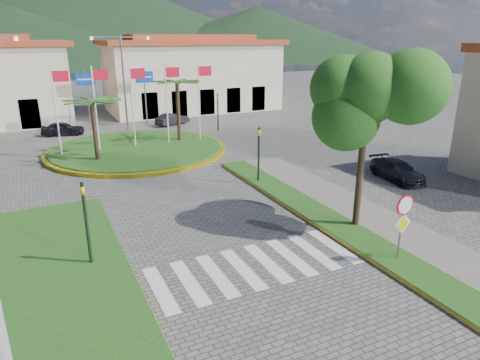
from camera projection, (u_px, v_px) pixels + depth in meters
name	position (u px, v px, depth m)	size (l,w,h in m)	color
ground	(319.00, 332.00, 11.92)	(160.00, 160.00, 0.00)	#595754
sidewalk_right	(419.00, 254.00, 16.07)	(4.00, 28.00, 0.15)	gray
verge_right	(395.00, 260.00, 15.57)	(1.60, 28.00, 0.18)	#224C15
median_left	(53.00, 280.00, 14.33)	(5.00, 14.00, 0.18)	#224C15
crosswalk	(253.00, 266.00, 15.33)	(8.00, 3.00, 0.01)	silver
roundabout_island	(137.00, 149.00, 30.64)	(12.70, 12.70, 6.00)	yellow
stop_sign	(403.00, 217.00, 15.04)	(0.80, 0.11, 2.65)	slate
deciduous_tree	(366.00, 108.00, 16.80)	(3.60, 3.60, 6.80)	black
traffic_light_left	(86.00, 217.00, 14.70)	(0.15, 0.18, 3.20)	black
traffic_light_right	(259.00, 150.00, 23.40)	(0.15, 0.18, 3.20)	black
traffic_light_far	(218.00, 109.00, 36.79)	(0.18, 0.15, 3.20)	black
direction_sign_west	(87.00, 90.00, 36.40)	(1.60, 0.14, 5.20)	slate
direction_sign_east	(145.00, 87.00, 38.46)	(1.60, 0.14, 5.20)	slate
street_lamp_centre	(124.00, 78.00, 36.50)	(4.80, 0.16, 8.00)	slate
building_right	(192.00, 74.00, 47.23)	(19.08, 9.54, 8.05)	beige
hill_far_mid	(87.00, 15.00, 149.89)	(180.00, 180.00, 30.00)	black
hill_far_east	(258.00, 33.00, 153.15)	(120.00, 120.00, 18.00)	black
hill_near_back	(7.00, 36.00, 116.21)	(110.00, 110.00, 16.00)	black
car_dark_a	(63.00, 128.00, 35.55)	(1.35, 3.36, 1.14)	black
car_dark_b	(172.00, 119.00, 39.74)	(1.15, 3.31, 1.09)	black
car_side_right	(397.00, 170.00, 24.48)	(1.53, 3.77, 1.09)	black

